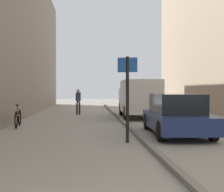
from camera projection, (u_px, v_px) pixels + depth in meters
ground_plane at (90, 125)px, 13.89m from camera, size 80.00×80.00×0.00m
kerb_strip at (124, 123)px, 14.01m from camera, size 0.16×40.00×0.12m
pedestrian_main_foreground at (78, 100)px, 19.56m from camera, size 0.33×0.21×1.64m
delivery_van at (139, 97)px, 17.43m from camera, size 2.12×4.97×2.13m
parked_car at (176, 115)px, 10.83m from camera, size 1.99×4.28×1.45m
street_sign_post at (127, 92)px, 9.16m from camera, size 0.59×0.19×2.60m
bicycle_leaning at (18, 118)px, 13.01m from camera, size 0.21×1.77×0.98m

